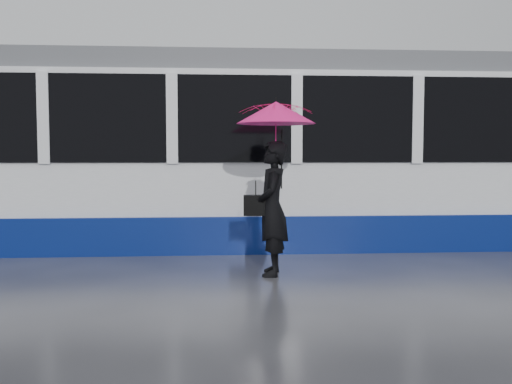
{
  "coord_description": "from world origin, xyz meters",
  "views": [
    {
      "loc": [
        0.65,
        -7.92,
        1.64
      ],
      "look_at": [
        1.23,
        0.09,
        1.1
      ],
      "focal_mm": 40.0,
      "sensor_mm": 36.0,
      "label": 1
    }
  ],
  "objects": [
    {
      "name": "rails",
      "position": [
        0.0,
        2.5,
        0.01
      ],
      "size": [
        34.0,
        1.51,
        0.02
      ],
      "color": "#3F3D38",
      "rests_on": "ground"
    },
    {
      "name": "ground",
      "position": [
        0.0,
        0.0,
        0.0
      ],
      "size": [
        90.0,
        90.0,
        0.0
      ],
      "primitive_type": "plane",
      "color": "#29292E",
      "rests_on": "ground"
    },
    {
      "name": "woman",
      "position": [
        1.42,
        -0.32,
        0.9
      ],
      "size": [
        0.5,
        0.7,
        1.81
      ],
      "primitive_type": "imported",
      "rotation": [
        0.0,
        0.0,
        -1.67
      ],
      "color": "black",
      "rests_on": "ground"
    },
    {
      "name": "umbrella",
      "position": [
        1.47,
        -0.32,
        1.98
      ],
      "size": [
        1.16,
        1.16,
        1.22
      ],
      "rotation": [
        0.0,
        0.0,
        -0.1
      ],
      "color": "#FF1593",
      "rests_on": "ground"
    },
    {
      "name": "handbag",
      "position": [
        1.2,
        -0.3,
        0.95
      ],
      "size": [
        0.34,
        0.17,
        0.46
      ],
      "rotation": [
        0.0,
        0.0,
        -0.1
      ],
      "color": "black",
      "rests_on": "ground"
    },
    {
      "name": "tram",
      "position": [
        2.47,
        2.5,
        1.64
      ],
      "size": [
        26.0,
        2.56,
        3.35
      ],
      "color": "white",
      "rests_on": "ground"
    }
  ]
}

